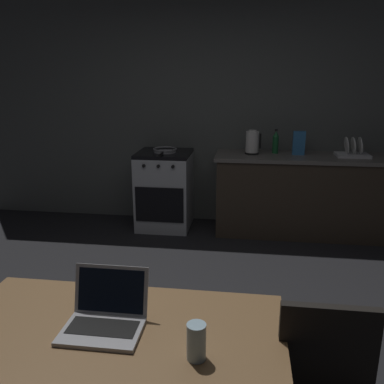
% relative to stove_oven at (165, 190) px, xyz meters
% --- Properties ---
extents(ground_plane, '(12.00, 12.00, 0.00)m').
position_rel_stove_oven_xyz_m(ground_plane, '(0.51, -2.22, -0.45)').
color(ground_plane, black).
extents(back_wall, '(6.40, 0.10, 2.70)m').
position_rel_stove_oven_xyz_m(back_wall, '(0.81, 0.35, 0.90)').
color(back_wall, '#555856').
rests_on(back_wall, ground_plane).
extents(kitchen_counter, '(2.16, 0.64, 0.90)m').
position_rel_stove_oven_xyz_m(kitchen_counter, '(1.68, 0.00, 0.00)').
color(kitchen_counter, '#382D23').
rests_on(kitchen_counter, ground_plane).
extents(stove_oven, '(0.60, 0.62, 0.90)m').
position_rel_stove_oven_xyz_m(stove_oven, '(0.00, 0.00, 0.00)').
color(stove_oven, '#B7BABF').
rests_on(stove_oven, ground_plane).
extents(dining_table, '(1.38, 0.83, 0.74)m').
position_rel_stove_oven_xyz_m(dining_table, '(0.43, -3.17, 0.22)').
color(dining_table, brown).
rests_on(dining_table, ground_plane).
extents(laptop, '(0.32, 0.28, 0.22)m').
position_rel_stove_oven_xyz_m(laptop, '(0.38, -3.11, 0.34)').
color(laptop, '#99999E').
rests_on(laptop, dining_table).
extents(electric_kettle, '(0.17, 0.15, 0.27)m').
position_rel_stove_oven_xyz_m(electric_kettle, '(0.99, 0.00, 0.58)').
color(electric_kettle, black).
rests_on(electric_kettle, kitchen_counter).
extents(frying_pan, '(0.27, 0.45, 0.05)m').
position_rel_stove_oven_xyz_m(frying_pan, '(0.02, -0.03, 0.47)').
color(frying_pan, gray).
rests_on(frying_pan, stove_oven).
extents(drinking_glass, '(0.07, 0.07, 0.14)m').
position_rel_stove_oven_xyz_m(drinking_glass, '(0.78, -3.25, 0.36)').
color(drinking_glass, '#99B7C6').
rests_on(drinking_glass, dining_table).
extents(cereal_box, '(0.13, 0.05, 0.26)m').
position_rel_stove_oven_xyz_m(cereal_box, '(1.49, 0.02, 0.58)').
color(cereal_box, '#3372B2').
rests_on(cereal_box, kitchen_counter).
extents(dish_rack, '(0.34, 0.26, 0.21)m').
position_rel_stove_oven_xyz_m(dish_rack, '(2.06, 0.00, 0.50)').
color(dish_rack, silver).
rests_on(dish_rack, kitchen_counter).
extents(bottle_b, '(0.07, 0.07, 0.27)m').
position_rel_stove_oven_xyz_m(bottle_b, '(1.25, 0.08, 0.58)').
color(bottle_b, '#19592D').
rests_on(bottle_b, kitchen_counter).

